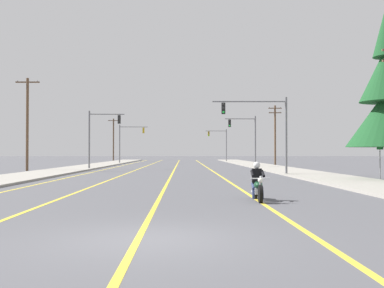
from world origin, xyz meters
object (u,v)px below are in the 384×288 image
utility_pole_right_far (275,133)px  motorcycle_with_rider (257,185)px  traffic_signal_far_right (220,140)px  utility_pole_left_far (113,139)px  traffic_signal_mid_left (128,138)px  traffic_signal_near_left (99,131)px  utility_pole_left_near (27,122)px  street_sign (380,157)px  traffic_signal_near_right (264,123)px  traffic_signal_mid_right (247,134)px

utility_pole_right_far → motorcycle_with_rider: bearing=-102.1°
traffic_signal_far_right → utility_pole_left_far: utility_pole_left_far is taller
utility_pole_right_far → traffic_signal_mid_left: bearing=161.0°
traffic_signal_far_right → utility_pole_left_far: size_ratio=0.72×
traffic_signal_near_left → utility_pole_left_near: (-6.32, -3.68, 0.73)m
traffic_signal_far_right → traffic_signal_near_left: bearing=-112.7°
traffic_signal_mid_left → utility_pole_left_far: utility_pole_left_far is taller
motorcycle_with_rider → street_sign: size_ratio=0.91×
traffic_signal_far_right → utility_pole_left_far: (-21.08, 5.46, 0.44)m
traffic_signal_near_left → utility_pole_left_far: size_ratio=0.72×
motorcycle_with_rider → traffic_signal_mid_left: (-11.67, 55.95, 3.49)m
street_sign → traffic_signal_far_right: bearing=96.2°
traffic_signal_near_right → traffic_signal_far_right: (0.60, 50.61, -0.12)m
traffic_signal_far_right → utility_pole_right_far: 22.17m
motorcycle_with_rider → traffic_signal_mid_right: 38.43m
traffic_signal_near_right → traffic_signal_far_right: bearing=89.3°
traffic_signal_far_right → street_sign: 56.82m
traffic_signal_far_right → utility_pole_right_far: bearing=-73.9°
traffic_signal_near_left → traffic_signal_mid_right: same height
utility_pole_left_far → street_sign: utility_pole_left_far is taller
traffic_signal_near_right → street_sign: 9.30m
traffic_signal_mid_right → street_sign: (5.51, -24.73, -2.53)m
traffic_signal_mid_right → traffic_signal_far_right: 31.70m
traffic_signal_mid_right → traffic_signal_mid_left: same height
traffic_signal_far_right → street_sign: size_ratio=2.58×
motorcycle_with_rider → utility_pole_left_near: 33.42m
traffic_signal_mid_left → street_sign: size_ratio=2.58×
utility_pole_left_near → utility_pole_left_far: size_ratio=1.06×
traffic_signal_near_left → utility_pole_left_far: bearing=96.7°
traffic_signal_mid_right → utility_pole_right_far: utility_pole_right_far is taller
utility_pole_left_far → utility_pole_right_far: bearing=-44.5°
traffic_signal_mid_right → utility_pole_left_far: (-21.71, 37.16, 0.46)m
traffic_signal_mid_left → traffic_signal_far_right: size_ratio=1.00×
utility_pole_right_far → street_sign: size_ratio=3.56×
traffic_signal_near_right → traffic_signal_far_right: size_ratio=1.00×
traffic_signal_mid_right → street_sign: bearing=-77.4°
traffic_signal_mid_right → utility_pole_right_far: 11.78m
utility_pole_right_far → utility_pole_left_far: (-27.22, 26.76, -0.10)m
utility_pole_left_near → street_sign: utility_pole_left_near is taller
traffic_signal_mid_left → utility_pole_left_far: (-5.19, 19.18, 0.41)m
traffic_signal_near_left → utility_pole_left_near: utility_pole_left_near is taller
motorcycle_with_rider → traffic_signal_near_left: bearing=110.4°
utility_pole_left_far → street_sign: (27.22, -61.89, -2.99)m
traffic_signal_near_right → traffic_signal_far_right: same height
traffic_signal_far_right → utility_pole_left_near: size_ratio=0.68×
motorcycle_with_rider → utility_pole_left_far: utility_pole_left_far is taller
utility_pole_left_near → street_sign: bearing=-27.2°
traffic_signal_mid_left → utility_pole_right_far: (22.03, -7.58, 0.51)m
traffic_signal_near_right → street_sign: traffic_signal_near_right is taller
traffic_signal_near_right → motorcycle_with_rider: bearing=-100.8°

